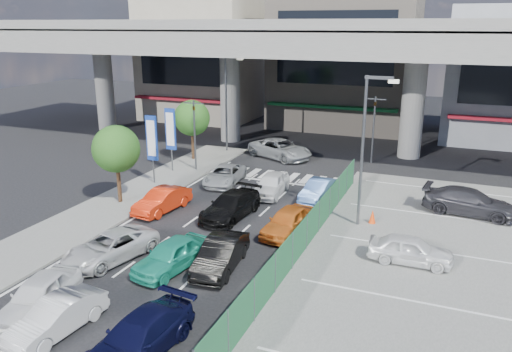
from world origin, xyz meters
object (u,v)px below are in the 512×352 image
at_px(van_white_back_left, 39,295).
at_px(sedan_white_front_mid, 271,184).
at_px(hatch_black_mid_right, 221,255).
at_px(sedan_black_mid, 231,206).
at_px(signboard_near, 152,140).
at_px(minivan_navy_back, 139,337).
at_px(taxi_orange_right, 288,221).
at_px(street_lamp_left, 228,96).
at_px(hatch_white_back_mid, 57,317).
at_px(traffic_light_right, 374,113).
at_px(taxi_teal_mid, 171,255).
at_px(traffic_light_left, 194,118).
at_px(traffic_cone, 372,217).
at_px(tree_near, 116,149).
at_px(tree_far, 192,118).
at_px(signboard_far, 171,131).
at_px(wagon_silver_front_left, 225,175).
at_px(sedan_white_mid_left, 111,247).
at_px(parked_sedan_dgrey, 470,202).
at_px(crossing_wagon_silver, 280,149).
at_px(street_lamp_right, 366,139).
at_px(taxi_orange_left, 162,200).
at_px(parked_sedan_white, 410,250).
at_px(kei_truck_front_right, 318,190).

height_order(van_white_back_left, sedan_white_front_mid, same).
height_order(hatch_black_mid_right, sedan_black_mid, hatch_black_mid_right).
distance_m(signboard_near, sedan_black_mid, 8.50).
relative_size(minivan_navy_back, taxi_orange_right, 1.12).
xyz_separation_m(street_lamp_left, hatch_white_back_mid, (5.48, -25.77, -4.15)).
bearing_deg(signboard_near, taxi_orange_right, -22.20).
bearing_deg(hatch_white_back_mid, traffic_light_right, 82.58).
xyz_separation_m(hatch_white_back_mid, taxi_teal_mid, (1.20, 5.61, 0.07)).
bearing_deg(traffic_light_left, traffic_light_right, 30.89).
xyz_separation_m(traffic_light_left, traffic_cone, (13.89, -5.53, -3.50)).
xyz_separation_m(tree_near, tree_far, (-0.80, 10.50, 0.00)).
xyz_separation_m(signboard_far, van_white_back_left, (5.16, -17.98, -2.37)).
height_order(traffic_light_left, wagon_silver_front_left, traffic_light_left).
distance_m(taxi_teal_mid, sedan_white_front_mid, 11.14).
relative_size(sedan_white_mid_left, parked_sedan_dgrey, 0.91).
height_order(tree_far, hatch_black_mid_right, tree_far).
distance_m(signboard_far, crossing_wagon_silver, 9.29).
xyz_separation_m(traffic_light_right, traffic_cone, (2.19, -12.53, -3.50)).
height_order(tree_near, hatch_white_back_mid, tree_near).
bearing_deg(crossing_wagon_silver, sedan_black_mid, -148.90).
xyz_separation_m(sedan_white_mid_left, taxi_orange_right, (6.60, 5.86, 0.05)).
distance_m(traffic_light_right, parked_sedan_dgrey, 11.96).
relative_size(traffic_light_right, van_white_back_left, 1.28).
distance_m(traffic_light_right, signboard_near, 16.83).
bearing_deg(street_lamp_right, signboard_near, 172.10).
distance_m(street_lamp_left, taxi_orange_left, 14.93).
height_order(signboard_far, tree_far, tree_far).
relative_size(taxi_orange_left, sedan_white_front_mid, 0.99).
bearing_deg(hatch_black_mid_right, crossing_wagon_silver, 95.15).
bearing_deg(sedan_white_front_mid, taxi_orange_left, -136.50).
xyz_separation_m(taxi_orange_left, traffic_cone, (11.61, 2.62, -0.23)).
height_order(wagon_silver_front_left, parked_sedan_white, parked_sedan_white).
bearing_deg(sedan_white_front_mid, taxi_orange_right, -64.87).
bearing_deg(signboard_near, tree_near, -87.13).
bearing_deg(sedan_black_mid, van_white_back_left, -97.95).
distance_m(taxi_teal_mid, parked_sedan_dgrey, 17.12).
distance_m(street_lamp_right, kei_truck_front_right, 6.18).
relative_size(hatch_black_mid_right, kei_truck_front_right, 1.11).
height_order(van_white_back_left, crossing_wagon_silver, crossing_wagon_silver).
distance_m(tree_far, sedan_black_mid, 13.08).
distance_m(kei_truck_front_right, parked_sedan_white, 9.20).
height_order(van_white_back_left, taxi_orange_left, van_white_back_left).
bearing_deg(wagon_silver_front_left, traffic_cone, -24.58).
height_order(minivan_navy_back, taxi_orange_left, taxi_orange_left).
height_order(signboard_far, sedan_white_front_mid, signboard_far).
xyz_separation_m(minivan_navy_back, taxi_orange_left, (-6.44, 11.56, 0.00)).
bearing_deg(kei_truck_front_right, traffic_cone, -30.74).
distance_m(traffic_light_left, taxi_teal_mid, 15.94).
distance_m(street_lamp_right, tree_far, 17.27).
distance_m(sedan_black_mid, sedan_white_front_mid, 4.56).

